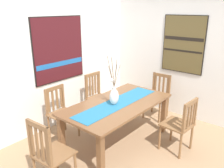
{
  "coord_description": "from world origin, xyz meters",
  "views": [
    {
      "loc": [
        -2.58,
        -1.65,
        2.18
      ],
      "look_at": [
        0.06,
        0.58,
        1.03
      ],
      "focal_mm": 37.33,
      "sensor_mm": 36.0,
      "label": 1
    }
  ],
  "objects_px": {
    "chair_0": "(97,95)",
    "painting_on_back_wall": "(59,49)",
    "chair_3": "(158,95)",
    "chair_1": "(180,124)",
    "centerpiece_vase": "(114,96)",
    "painting_on_side_wall": "(183,44)",
    "chair_4": "(61,112)",
    "dining_table": "(118,109)",
    "chair_2": "(50,153)"
  },
  "relations": [
    {
      "from": "chair_0",
      "to": "painting_on_back_wall",
      "type": "distance_m",
      "value": 1.18
    },
    {
      "from": "chair_3",
      "to": "chair_0",
      "type": "bearing_deg",
      "value": 133.57
    },
    {
      "from": "painting_on_back_wall",
      "to": "chair_3",
      "type": "bearing_deg",
      "value": -42.72
    },
    {
      "from": "chair_1",
      "to": "painting_on_back_wall",
      "type": "distance_m",
      "value": 2.46
    },
    {
      "from": "centerpiece_vase",
      "to": "painting_on_side_wall",
      "type": "relative_size",
      "value": 0.68
    },
    {
      "from": "painting_on_back_wall",
      "to": "chair_4",
      "type": "bearing_deg",
      "value": -131.57
    },
    {
      "from": "dining_table",
      "to": "chair_1",
      "type": "xyz_separation_m",
      "value": [
        0.46,
        -0.88,
        -0.16
      ]
    },
    {
      "from": "chair_0",
      "to": "painting_on_back_wall",
      "type": "bearing_deg",
      "value": 143.95
    },
    {
      "from": "chair_3",
      "to": "centerpiece_vase",
      "type": "bearing_deg",
      "value": -179.78
    },
    {
      "from": "dining_table",
      "to": "centerpiece_vase",
      "type": "relative_size",
      "value": 2.42
    },
    {
      "from": "chair_0",
      "to": "painting_on_side_wall",
      "type": "xyz_separation_m",
      "value": [
        1.23,
        -1.17,
        1.0
      ]
    },
    {
      "from": "chair_3",
      "to": "chair_4",
      "type": "height_order",
      "value": "chair_4"
    },
    {
      "from": "centerpiece_vase",
      "to": "chair_3",
      "type": "distance_m",
      "value": 1.47
    },
    {
      "from": "dining_table",
      "to": "chair_4",
      "type": "relative_size",
      "value": 2.04
    },
    {
      "from": "centerpiece_vase",
      "to": "painting_on_back_wall",
      "type": "bearing_deg",
      "value": 89.75
    },
    {
      "from": "centerpiece_vase",
      "to": "painting_on_back_wall",
      "type": "xyz_separation_m",
      "value": [
        0.01,
        1.31,
        0.57
      ]
    },
    {
      "from": "painting_on_side_wall",
      "to": "chair_0",
      "type": "bearing_deg",
      "value": 136.25
    },
    {
      "from": "chair_4",
      "to": "painting_on_side_wall",
      "type": "distance_m",
      "value": 2.65
    },
    {
      "from": "painting_on_back_wall",
      "to": "painting_on_side_wall",
      "type": "distance_m",
      "value": 2.38
    },
    {
      "from": "dining_table",
      "to": "centerpiece_vase",
      "type": "xyz_separation_m",
      "value": [
        -0.08,
        0.01,
        0.25
      ]
    },
    {
      "from": "chair_0",
      "to": "painting_on_back_wall",
      "type": "xyz_separation_m",
      "value": [
        -0.56,
        0.4,
        0.96
      ]
    },
    {
      "from": "chair_0",
      "to": "painting_on_side_wall",
      "type": "height_order",
      "value": "painting_on_side_wall"
    },
    {
      "from": "dining_table",
      "to": "chair_4",
      "type": "bearing_deg",
      "value": 116.92
    },
    {
      "from": "dining_table",
      "to": "painting_on_back_wall",
      "type": "relative_size",
      "value": 1.57
    },
    {
      "from": "chair_4",
      "to": "painting_on_side_wall",
      "type": "bearing_deg",
      "value": -28.23
    },
    {
      "from": "chair_2",
      "to": "painting_on_back_wall",
      "type": "height_order",
      "value": "painting_on_back_wall"
    },
    {
      "from": "centerpiece_vase",
      "to": "chair_0",
      "type": "distance_m",
      "value": 1.13
    },
    {
      "from": "chair_1",
      "to": "chair_3",
      "type": "relative_size",
      "value": 1.0
    },
    {
      "from": "dining_table",
      "to": "chair_1",
      "type": "bearing_deg",
      "value": -62.35
    },
    {
      "from": "centerpiece_vase",
      "to": "chair_4",
      "type": "distance_m",
      "value": 1.04
    },
    {
      "from": "dining_table",
      "to": "chair_0",
      "type": "height_order",
      "value": "chair_0"
    },
    {
      "from": "centerpiece_vase",
      "to": "chair_2",
      "type": "bearing_deg",
      "value": 179.58
    },
    {
      "from": "dining_table",
      "to": "centerpiece_vase",
      "type": "distance_m",
      "value": 0.26
    },
    {
      "from": "chair_2",
      "to": "painting_on_back_wall",
      "type": "xyz_separation_m",
      "value": [
        1.23,
        1.3,
        0.96
      ]
    },
    {
      "from": "chair_3",
      "to": "painting_on_back_wall",
      "type": "bearing_deg",
      "value": 137.28
    },
    {
      "from": "centerpiece_vase",
      "to": "chair_3",
      "type": "bearing_deg",
      "value": 0.22
    },
    {
      "from": "chair_1",
      "to": "chair_3",
      "type": "xyz_separation_m",
      "value": [
        0.87,
        0.89,
        -0.0
      ]
    },
    {
      "from": "chair_1",
      "to": "chair_2",
      "type": "relative_size",
      "value": 0.94
    },
    {
      "from": "chair_0",
      "to": "centerpiece_vase",
      "type": "bearing_deg",
      "value": -121.95
    },
    {
      "from": "chair_0",
      "to": "chair_3",
      "type": "relative_size",
      "value": 1.05
    },
    {
      "from": "chair_2",
      "to": "chair_1",
      "type": "bearing_deg",
      "value": -26.81
    },
    {
      "from": "chair_2",
      "to": "painting_on_back_wall",
      "type": "distance_m",
      "value": 2.03
    },
    {
      "from": "painting_on_back_wall",
      "to": "chair_2",
      "type": "bearing_deg",
      "value": -133.41
    },
    {
      "from": "dining_table",
      "to": "chair_3",
      "type": "bearing_deg",
      "value": 0.5
    },
    {
      "from": "chair_0",
      "to": "chair_2",
      "type": "height_order",
      "value": "chair_2"
    },
    {
      "from": "chair_2",
      "to": "centerpiece_vase",
      "type": "bearing_deg",
      "value": -0.42
    },
    {
      "from": "chair_1",
      "to": "painting_on_side_wall",
      "type": "xyz_separation_m",
      "value": [
        1.25,
        0.61,
        1.02
      ]
    },
    {
      "from": "chair_0",
      "to": "chair_3",
      "type": "height_order",
      "value": "chair_0"
    },
    {
      "from": "chair_0",
      "to": "chair_4",
      "type": "xyz_separation_m",
      "value": [
        -0.93,
        -0.02,
        -0.02
      ]
    },
    {
      "from": "chair_4",
      "to": "chair_0",
      "type": "bearing_deg",
      "value": 1.04
    }
  ]
}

